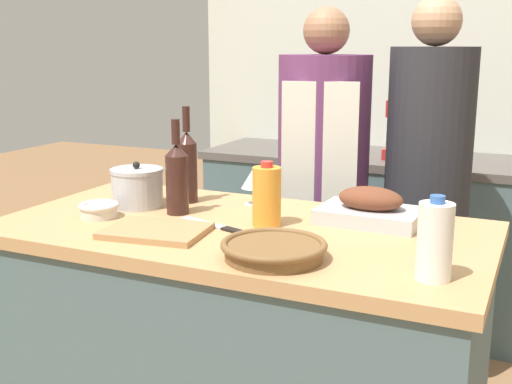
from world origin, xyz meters
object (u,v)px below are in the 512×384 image
juice_jug (267,196)px  stand_mixer (404,135)px  cutting_board (156,231)px  wicker_basket (274,249)px  wine_bottle_dark (187,165)px  condiment_bottle_short (435,144)px  knife_chef (218,227)px  person_cook_guest (427,185)px  wine_bottle_green (177,177)px  condiment_bottle_tall (307,141)px  person_cook_aproned (323,185)px  milk_jug (435,241)px  roasting_pan (370,209)px  wine_glass_left (253,179)px  stock_pot (137,187)px  mixing_bowl (99,209)px

juice_jug → stand_mixer: bearing=86.6°
cutting_board → stand_mixer: stand_mixer is taller
wicker_basket → juice_jug: (-0.14, 0.28, 0.07)m
wine_bottle_dark → condiment_bottle_short: size_ratio=1.61×
knife_chef → person_cook_guest: size_ratio=0.17×
wine_bottle_green → wine_bottle_dark: 0.16m
wine_bottle_dark → condiment_bottle_tall: 1.36m
person_cook_aproned → person_cook_guest: person_cook_guest is taller
milk_jug → person_cook_guest: size_ratio=0.12×
wicker_basket → wine_bottle_dark: wine_bottle_dark is taller
condiment_bottle_tall → milk_jug: bearing=-61.4°
wicker_basket → condiment_bottle_tall: 1.88m
milk_jug → wine_bottle_green: 0.89m
milk_jug → person_cook_guest: 1.14m
roasting_pan → person_cook_guest: (0.05, 0.69, -0.06)m
roasting_pan → milk_jug: (0.26, -0.42, 0.05)m
stand_mixer → condiment_bottle_tall: 0.52m
wicker_basket → juice_jug: bearing=117.1°
knife_chef → condiment_bottle_short: bearing=76.2°
wine_glass_left → knife_chef: wine_glass_left is taller
stock_pot → roasting_pan: bearing=9.4°
stock_pot → knife_chef: bearing=-17.6°
roasting_pan → juice_jug: 0.32m
person_cook_guest → stand_mixer: bearing=129.9°
wine_bottle_green → person_cook_guest: (0.64, 0.85, -0.13)m
cutting_board → condiment_bottle_tall: (-0.18, 1.73, 0.02)m
roasting_pan → wine_glass_left: wine_glass_left is taller
person_cook_aproned → condiment_bottle_tall: bearing=101.7°
stock_pot → condiment_bottle_tall: 1.48m
milk_jug → knife_chef: 0.68m
roasting_pan → stock_pot: 0.77m
wine_bottle_dark → wine_glass_left: size_ratio=2.60×
mixing_bowl → juice_jug: 0.54m
knife_chef → wicker_basket: bearing=-36.5°
wine_bottle_dark → person_cook_guest: 0.99m
cutting_board → person_cook_guest: person_cook_guest is taller
roasting_pan → condiment_bottle_short: (-0.02, 1.27, 0.02)m
roasting_pan → knife_chef: (-0.39, -0.24, -0.04)m
stand_mixer → condiment_bottle_tall: size_ratio=2.16×
juice_jug → wine_bottle_green: size_ratio=0.64×
wine_glass_left → wine_bottle_dark: bearing=-165.6°
wine_bottle_dark → condiment_bottle_tall: (-0.06, 1.35, -0.10)m
wine_bottle_green → knife_chef: wine_bottle_green is taller
juice_jug → condiment_bottle_tall: (-0.43, 1.51, -0.06)m
wine_bottle_dark → knife_chef: bearing=-44.4°
roasting_pan → knife_chef: 0.46m
condiment_bottle_short → roasting_pan: bearing=-89.0°
cutting_board → knife_chef: size_ratio=1.11×
wine_glass_left → mixing_bowl: bearing=-136.7°
condiment_bottle_short → person_cook_guest: 0.59m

